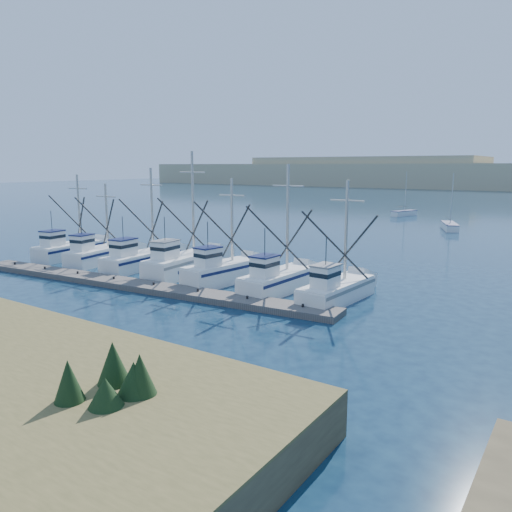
# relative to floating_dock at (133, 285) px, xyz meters

# --- Properties ---
(ground) EXTENTS (500.00, 500.00, 0.00)m
(ground) POSITION_rel_floating_dock_xyz_m (10.09, -5.62, -0.22)
(ground) COLOR #0C2037
(ground) RESTS_ON ground
(floating_dock) EXTENTS (33.03, 4.93, 0.44)m
(floating_dock) POSITION_rel_floating_dock_xyz_m (0.00, 0.00, 0.00)
(floating_dock) COLOR #5F5955
(floating_dock) RESTS_ON ground
(trawler_fleet) EXTENTS (32.16, 8.46, 10.31)m
(trawler_fleet) POSITION_rel_floating_dock_xyz_m (-0.54, 4.93, 0.73)
(trawler_fleet) COLOR white
(trawler_fleet) RESTS_ON ground
(sailboat_near) EXTENTS (3.89, 6.72, 8.10)m
(sailboat_near) POSITION_rel_floating_dock_xyz_m (11.55, 49.64, 0.27)
(sailboat_near) COLOR white
(sailboat_near) RESTS_ON ground
(sailboat_far) EXTENTS (3.38, 6.00, 8.10)m
(sailboat_far) POSITION_rel_floating_dock_xyz_m (-0.25, 66.00, 0.28)
(sailboat_far) COLOR white
(sailboat_far) RESTS_ON ground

